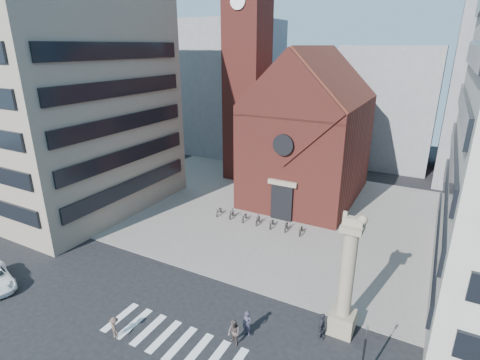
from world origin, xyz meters
name	(u,v)px	position (x,y,z in m)	size (l,w,h in m)	color
ground	(192,310)	(0.00, 0.00, 0.00)	(120.00, 120.00, 0.00)	black
piazza	(288,212)	(0.00, 19.00, 0.03)	(46.00, 30.00, 0.05)	gray
zebra_crossing	(172,340)	(0.55, -3.00, 0.01)	(10.20, 3.20, 0.01)	white
church	(309,134)	(0.00, 25.04, 7.98)	(12.00, 16.65, 18.00)	maroon
campanile	(247,63)	(-10.00, 28.00, 15.74)	(5.50, 5.50, 31.20)	maroon
building_left	(61,93)	(-24.00, 10.00, 13.00)	(18.00, 20.00, 26.00)	gray
bg_block_left	(228,88)	(-20.00, 40.00, 11.00)	(16.00, 14.00, 22.00)	gray
bg_block_mid	(387,106)	(6.00, 45.00, 9.00)	(14.00, 12.00, 18.00)	gray
lion_column	(346,287)	(10.01, 3.00, 3.46)	(1.63, 1.60, 8.68)	tan
traffic_light	(363,357)	(12.00, -1.00, 2.29)	(0.13, 0.16, 4.30)	black
pedestrian_0	(247,323)	(4.60, -0.23, 0.88)	(0.64, 0.42, 1.77)	#353144
pedestrian_1	(234,333)	(4.29, -1.44, 0.92)	(0.90, 0.70, 1.85)	#4F423F
pedestrian_2	(322,326)	(9.00, 1.77, 0.94)	(1.10, 0.46, 1.87)	#282830
pedestrian_3	(115,327)	(-2.85, -4.51, 0.76)	(0.98, 0.56, 1.52)	#4E3D34
scooter_0	(219,211)	(-6.60, 14.70, 0.50)	(0.60, 1.71, 0.90)	black
scooter_1	(232,213)	(-4.99, 14.70, 0.55)	(0.47, 1.66, 1.00)	black
scooter_2	(245,217)	(-3.38, 14.70, 0.50)	(0.60, 1.71, 0.90)	black
scooter_3	(258,219)	(-1.77, 14.70, 0.55)	(0.47, 1.66, 1.00)	black
scooter_4	(272,223)	(-0.17, 14.70, 0.50)	(0.60, 1.71, 0.90)	black
scooter_5	(286,226)	(1.44, 14.70, 0.55)	(0.47, 1.66, 1.00)	black
scooter_6	(301,230)	(3.05, 14.70, 0.50)	(0.60, 1.71, 0.90)	black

